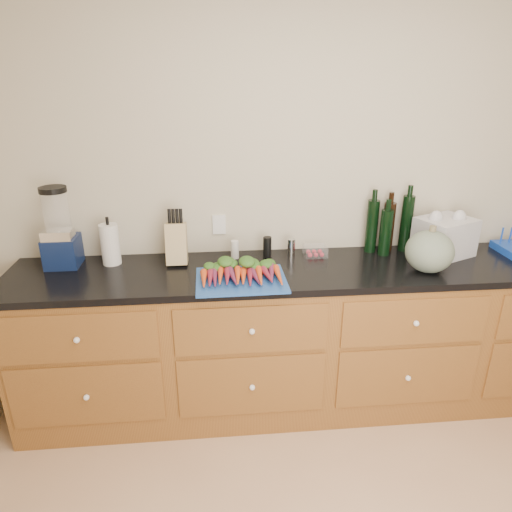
{
  "coord_description": "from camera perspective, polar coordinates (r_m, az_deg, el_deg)",
  "views": [
    {
      "loc": [
        -0.62,
        -1.1,
        1.98
      ],
      "look_at": [
        -0.41,
        1.2,
        1.06
      ],
      "focal_mm": 32.0,
      "sensor_mm": 36.0,
      "label": 1
    }
  ],
  "objects": [
    {
      "name": "grinder_salt",
      "position": [
        2.77,
        -2.66,
        0.82
      ],
      "size": [
        0.05,
        0.05,
        0.11
      ],
      "primitive_type": "cylinder",
      "color": "silver",
      "rests_on": "countertop"
    },
    {
      "name": "paper_towel",
      "position": [
        2.79,
        -17.77,
        1.39
      ],
      "size": [
        0.11,
        0.11,
        0.24
      ],
      "primitive_type": "cylinder",
      "color": "silver",
      "rests_on": "countertop"
    },
    {
      "name": "countertop",
      "position": [
        2.7,
        8.46,
        -1.68
      ],
      "size": [
        3.64,
        0.62,
        0.04
      ],
      "primitive_type": "cube",
      "color": "black",
      "rests_on": "cabinets"
    },
    {
      "name": "grocery_bag",
      "position": [
        3.03,
        22.49,
        2.24
      ],
      "size": [
        0.39,
        0.36,
        0.23
      ],
      "primitive_type": null,
      "rotation": [
        0.0,
        0.0,
        0.41
      ],
      "color": "silver",
      "rests_on": "countertop"
    },
    {
      "name": "knife_block",
      "position": [
        2.71,
        -9.9,
        1.55
      ],
      "size": [
        0.12,
        0.12,
        0.24
      ],
      "primitive_type": "cube",
      "color": "tan",
      "rests_on": "countertop"
    },
    {
      "name": "cabinets",
      "position": [
        2.91,
        7.96,
        -10.22
      ],
      "size": [
        3.6,
        0.64,
        0.9
      ],
      "color": "brown",
      "rests_on": "ground"
    },
    {
      "name": "cutting_board",
      "position": [
        2.47,
        -1.87,
        -3.03
      ],
      "size": [
        0.49,
        0.37,
        0.01
      ],
      "primitive_type": "cube",
      "rotation": [
        0.0,
        0.0,
        0.01
      ],
      "color": "#1F4D9C",
      "rests_on": "countertop"
    },
    {
      "name": "carrots",
      "position": [
        2.49,
        -1.93,
        -2.08
      ],
      "size": [
        0.44,
        0.3,
        0.06
      ],
      "color": "#E74B1B",
      "rests_on": "cutting_board"
    },
    {
      "name": "tomato_box",
      "position": [
        2.83,
        7.4,
        0.63
      ],
      "size": [
        0.14,
        0.11,
        0.06
      ],
      "primitive_type": "cube",
      "color": "white",
      "rests_on": "countertop"
    },
    {
      "name": "wall_back",
      "position": [
        2.88,
        7.38,
        7.86
      ],
      "size": [
        4.1,
        0.05,
        2.6
      ],
      "primitive_type": "cube",
      "color": "beige",
      "rests_on": "ground"
    },
    {
      "name": "canister_chrome",
      "position": [
        2.8,
        4.43,
        1.05
      ],
      "size": [
        0.05,
        0.05,
        0.11
      ],
      "primitive_type": "cylinder",
      "color": "silver",
      "rests_on": "countertop"
    },
    {
      "name": "bottles",
      "position": [
        2.96,
        16.21,
        3.5
      ],
      "size": [
        0.29,
        0.15,
        0.35
      ],
      "color": "black",
      "rests_on": "countertop"
    },
    {
      "name": "grinder_pepper",
      "position": [
        2.78,
        1.42,
        1.12
      ],
      "size": [
        0.05,
        0.05,
        0.13
      ],
      "primitive_type": "cylinder",
      "color": "black",
      "rests_on": "countertop"
    },
    {
      "name": "squash",
      "position": [
        2.73,
        20.86,
        0.53
      ],
      "size": [
        0.27,
        0.27,
        0.24
      ],
      "primitive_type": "ellipsoid",
      "color": "#576857",
      "rests_on": "countertop"
    },
    {
      "name": "blender_appliance",
      "position": [
        2.83,
        -23.36,
        2.73
      ],
      "size": [
        0.19,
        0.19,
        0.47
      ],
      "color": "#0E1B42",
      "rests_on": "countertop"
    }
  ]
}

